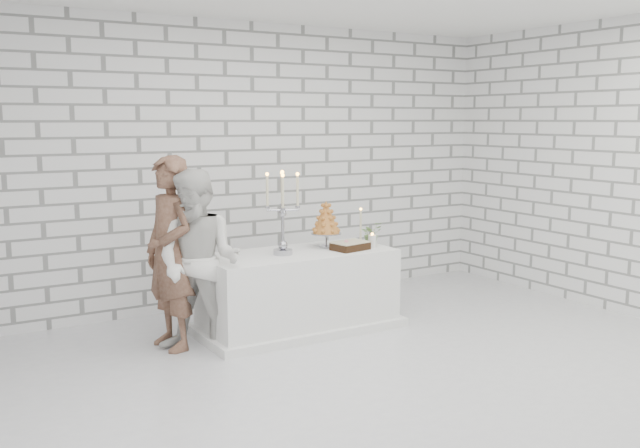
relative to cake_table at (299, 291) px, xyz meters
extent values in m
cube|color=silver|center=(0.12, -1.29, -0.38)|extent=(6.00, 5.00, 0.01)
cube|color=white|center=(0.12, 1.21, 1.12)|extent=(6.00, 0.01, 3.00)
cube|color=white|center=(3.12, -1.29, 1.12)|extent=(0.01, 5.00, 3.00)
cube|color=white|center=(0.00, 0.00, 0.00)|extent=(1.80, 0.80, 0.75)
imported|color=brown|center=(-1.21, 0.10, 0.47)|extent=(0.51, 0.68, 1.68)
imported|color=silver|center=(-1.04, -0.14, 0.41)|extent=(0.96, 0.96, 1.57)
cube|color=black|center=(0.48, -0.16, 0.42)|extent=(0.37, 0.29, 0.08)
cylinder|color=white|center=(0.74, -0.15, 0.44)|extent=(0.09, 0.09, 0.12)
cylinder|color=beige|center=(0.83, 0.19, 0.54)|extent=(0.07, 0.07, 0.32)
imported|color=#4B7336|center=(0.80, -0.05, 0.49)|extent=(0.23, 0.20, 0.23)
camera|label=1|loc=(-3.16, -5.68, 1.61)|focal=39.57mm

